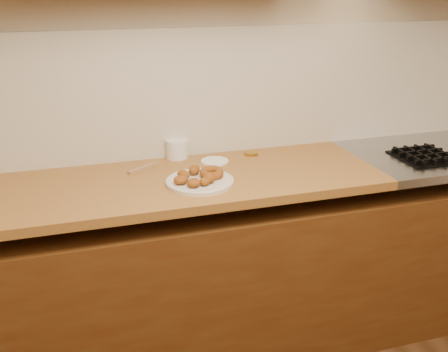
{
  "coord_description": "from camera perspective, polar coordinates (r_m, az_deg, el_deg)",
  "views": [
    {
      "loc": [
        -0.81,
        -0.38,
        1.71
      ],
      "look_at": [
        -0.21,
        1.58,
        0.93
      ],
      "focal_mm": 42.0,
      "sensor_mm": 36.0,
      "label": 1
    }
  ],
  "objects": [
    {
      "name": "wooden_utensil",
      "position": [
        2.38,
        -8.81,
        0.85
      ],
      "size": [
        0.15,
        0.11,
        0.01
      ],
      "primitive_type": "cube",
      "rotation": [
        0.0,
        0.0,
        0.59
      ],
      "color": "#956D4A",
      "rests_on": "butcher_block"
    },
    {
      "name": "base_cabinet",
      "position": [
        2.59,
        3.86,
        -9.98
      ],
      "size": [
        3.6,
        0.6,
        0.77
      ],
      "primitive_type": "cube",
      "color": "#503213",
      "rests_on": "floor"
    },
    {
      "name": "tub_lid",
      "position": [
        2.45,
        -1.02,
        1.62
      ],
      "size": [
        0.16,
        0.16,
        0.01
      ],
      "primitive_type": "cylinder",
      "rotation": [
        0.0,
        0.0,
        0.28
      ],
      "color": "white",
      "rests_on": "butcher_block"
    },
    {
      "name": "wall_back",
      "position": [
        2.54,
        1.86,
        12.68
      ],
      "size": [
        4.0,
        0.02,
        2.7
      ],
      "primitive_type": "cube",
      "color": "#C3B394",
      "rests_on": "ground"
    },
    {
      "name": "plastic_tub",
      "position": [
        2.51,
        -5.14,
        2.98
      ],
      "size": [
        0.11,
        0.11,
        0.09
      ],
      "primitive_type": "cylinder",
      "rotation": [
        0.0,
        0.0,
        0.01
      ],
      "color": "silver",
      "rests_on": "butcher_block"
    },
    {
      "name": "brass_jar_lid",
      "position": [
        2.56,
        2.97,
        2.49
      ],
      "size": [
        0.07,
        0.07,
        0.01
      ],
      "primitive_type": "cylinder",
      "rotation": [
        0.0,
        0.0,
        -0.04
      ],
      "color": "#B08927",
      "rests_on": "butcher_block"
    },
    {
      "name": "fried_dough_chunks",
      "position": [
        2.17,
        -3.26,
        -0.17
      ],
      "size": [
        0.19,
        0.21,
        0.05
      ],
      "color": "brown",
      "rests_on": "donut_plate"
    },
    {
      "name": "backsplash",
      "position": [
        2.55,
        1.91,
        9.31
      ],
      "size": [
        3.6,
        0.02,
        0.6
      ],
      "primitive_type": "cube",
      "color": "#B9B5A6",
      "rests_on": "wall_back"
    },
    {
      "name": "butcher_block",
      "position": [
        2.23,
        -11.62,
        -1.44
      ],
      "size": [
        2.3,
        0.62,
        0.04
      ],
      "primitive_type": "cube",
      "color": "#9B6731",
      "rests_on": "base_cabinet"
    },
    {
      "name": "ring_donut",
      "position": [
        2.22,
        -1.38,
        0.34
      ],
      "size": [
        0.11,
        0.11,
        0.05
      ],
      "primitive_type": "torus",
      "rotation": [
        0.1,
        0.0,
        0.02
      ],
      "color": "brown",
      "rests_on": "donut_plate"
    },
    {
      "name": "donut_plate",
      "position": [
        2.19,
        -2.65,
        -0.63
      ],
      "size": [
        0.29,
        0.29,
        0.02
      ],
      "primitive_type": "cylinder",
      "color": "beige",
      "rests_on": "butcher_block"
    }
  ]
}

